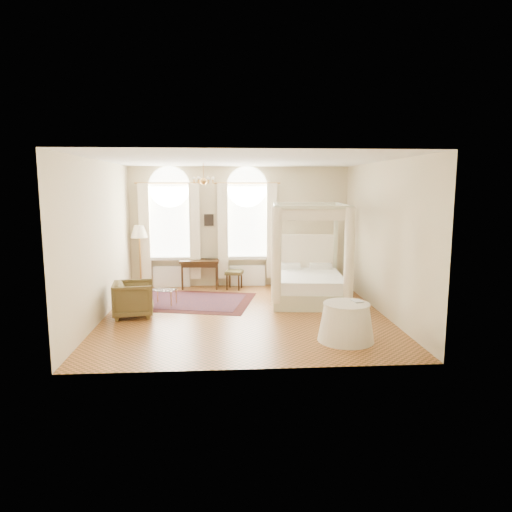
{
  "coord_description": "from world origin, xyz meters",
  "views": [
    {
      "loc": [
        -0.42,
        -9.61,
        2.77
      ],
      "look_at": [
        0.27,
        0.4,
        1.23
      ],
      "focal_mm": 32.0,
      "sensor_mm": 36.0,
      "label": 1
    }
  ],
  "objects_px": {
    "nightstand": "(316,277)",
    "stool": "(234,274)",
    "floor_lamp": "(139,235)",
    "armchair": "(134,299)",
    "coffee_table": "(164,291)",
    "side_table": "(346,322)",
    "canopy_bed": "(308,279)",
    "writing_desk": "(200,264)"
  },
  "relations": [
    {
      "from": "nightstand",
      "to": "stool",
      "type": "height_order",
      "value": "nightstand"
    },
    {
      "from": "nightstand",
      "to": "floor_lamp",
      "type": "bearing_deg",
      "value": 180.0
    },
    {
      "from": "armchair",
      "to": "coffee_table",
      "type": "relative_size",
      "value": 1.33
    },
    {
      "from": "coffee_table",
      "to": "side_table",
      "type": "xyz_separation_m",
      "value": [
        3.61,
        -2.78,
        0.01
      ]
    },
    {
      "from": "stool",
      "to": "armchair",
      "type": "bearing_deg",
      "value": -131.7
    },
    {
      "from": "nightstand",
      "to": "canopy_bed",
      "type": "bearing_deg",
      "value": -108.18
    },
    {
      "from": "nightstand",
      "to": "side_table",
      "type": "distance_m",
      "value": 4.52
    },
    {
      "from": "floor_lamp",
      "to": "side_table",
      "type": "distance_m",
      "value": 6.43
    },
    {
      "from": "armchair",
      "to": "floor_lamp",
      "type": "xyz_separation_m",
      "value": [
        -0.32,
        2.65,
        1.1
      ]
    },
    {
      "from": "side_table",
      "to": "stool",
      "type": "bearing_deg",
      "value": 113.95
    },
    {
      "from": "stool",
      "to": "side_table",
      "type": "xyz_separation_m",
      "value": [
        1.92,
        -4.33,
        -0.08
      ]
    },
    {
      "from": "armchair",
      "to": "coffee_table",
      "type": "height_order",
      "value": "armchair"
    },
    {
      "from": "stool",
      "to": "side_table",
      "type": "height_order",
      "value": "side_table"
    },
    {
      "from": "nightstand",
      "to": "coffee_table",
      "type": "distance_m",
      "value": 4.32
    },
    {
      "from": "nightstand",
      "to": "armchair",
      "type": "relative_size",
      "value": 0.63
    },
    {
      "from": "canopy_bed",
      "to": "floor_lamp",
      "type": "xyz_separation_m",
      "value": [
        -4.29,
        1.58,
        0.94
      ]
    },
    {
      "from": "writing_desk",
      "to": "side_table",
      "type": "bearing_deg",
      "value": -57.69
    },
    {
      "from": "nightstand",
      "to": "side_table",
      "type": "bearing_deg",
      "value": -94.53
    },
    {
      "from": "coffee_table",
      "to": "stool",
      "type": "bearing_deg",
      "value": 42.6
    },
    {
      "from": "canopy_bed",
      "to": "coffee_table",
      "type": "bearing_deg",
      "value": -177.7
    },
    {
      "from": "canopy_bed",
      "to": "floor_lamp",
      "type": "bearing_deg",
      "value": 159.74
    },
    {
      "from": "canopy_bed",
      "to": "floor_lamp",
      "type": "relative_size",
      "value": 1.36
    },
    {
      "from": "coffee_table",
      "to": "floor_lamp",
      "type": "xyz_separation_m",
      "value": [
        -0.84,
        1.72,
        1.15
      ]
    },
    {
      "from": "writing_desk",
      "to": "stool",
      "type": "relative_size",
      "value": 2.03
    },
    {
      "from": "nightstand",
      "to": "side_table",
      "type": "height_order",
      "value": "side_table"
    },
    {
      "from": "coffee_table",
      "to": "floor_lamp",
      "type": "distance_m",
      "value": 2.23
    },
    {
      "from": "canopy_bed",
      "to": "nightstand",
      "type": "distance_m",
      "value": 1.69
    },
    {
      "from": "canopy_bed",
      "to": "writing_desk",
      "type": "xyz_separation_m",
      "value": [
        -2.69,
        1.58,
        0.14
      ]
    },
    {
      "from": "armchair",
      "to": "floor_lamp",
      "type": "bearing_deg",
      "value": -1.55
    },
    {
      "from": "canopy_bed",
      "to": "writing_desk",
      "type": "height_order",
      "value": "canopy_bed"
    },
    {
      "from": "armchair",
      "to": "side_table",
      "type": "relative_size",
      "value": 0.82
    },
    {
      "from": "side_table",
      "to": "armchair",
      "type": "bearing_deg",
      "value": 155.86
    },
    {
      "from": "writing_desk",
      "to": "floor_lamp",
      "type": "distance_m",
      "value": 1.79
    },
    {
      "from": "stool",
      "to": "floor_lamp",
      "type": "bearing_deg",
      "value": 176.09
    },
    {
      "from": "writing_desk",
      "to": "floor_lamp",
      "type": "bearing_deg",
      "value": 180.0
    },
    {
      "from": "canopy_bed",
      "to": "floor_lamp",
      "type": "height_order",
      "value": "canopy_bed"
    },
    {
      "from": "canopy_bed",
      "to": "side_table",
      "type": "xyz_separation_m",
      "value": [
        0.16,
        -2.92,
        -0.19
      ]
    },
    {
      "from": "nightstand",
      "to": "writing_desk",
      "type": "xyz_separation_m",
      "value": [
        -3.2,
        -0.0,
        0.41
      ]
    },
    {
      "from": "nightstand",
      "to": "side_table",
      "type": "relative_size",
      "value": 0.52
    },
    {
      "from": "canopy_bed",
      "to": "side_table",
      "type": "relative_size",
      "value": 2.32
    },
    {
      "from": "stool",
      "to": "coffee_table",
      "type": "bearing_deg",
      "value": -137.4
    },
    {
      "from": "nightstand",
      "to": "coffee_table",
      "type": "relative_size",
      "value": 0.84
    }
  ]
}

